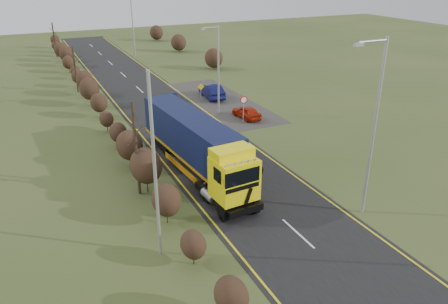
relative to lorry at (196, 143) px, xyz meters
The scene contains 14 objects.
ground 6.09m from the lorry, 68.34° to the right, with size 160.00×160.00×0.00m, color #36461E.
road 5.63m from the lorry, 66.17° to the left, with size 8.00×120.00×0.02m, color black.
layby 17.20m from the lorry, 59.76° to the left, with size 6.00×18.00×0.02m, color #2E2C29.
lane_markings 5.37m from the lorry, 64.72° to the left, with size 7.52×116.00×0.01m.
hedgerow 4.75m from the lorry, 146.05° to the left, with size 2.24×102.04×6.05m.
lorry is the anchor object (origin of this frame).
car_red_hatchback 12.26m from the lorry, 45.62° to the left, with size 1.38×3.42×1.17m, color #A71D08.
car_blue_sedan 18.26m from the lorry, 62.99° to the left, with size 1.57×4.49×1.48m, color #0B0D3D.
streetlight_near 11.65m from the lorry, 53.59° to the right, with size 2.13×0.20×10.06m.
streetlight_mid 13.04m from the lorry, 59.07° to the left, with size 1.76×0.18×8.26m.
streetlight_far 42.81m from the lorry, 81.15° to the left, with size 1.95×0.18×9.17m.
left_pole 9.57m from the lorry, 123.48° to the right, with size 0.16×0.16×9.29m, color #9FA2A5.
speed_sign 10.79m from the lorry, 45.10° to the left, with size 0.70×0.10×2.54m.
warning_board 17.12m from the lorry, 66.54° to the left, with size 0.72×0.11×1.88m.
Camera 1 is at (-12.04, -20.17, 13.40)m, focal length 35.00 mm.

